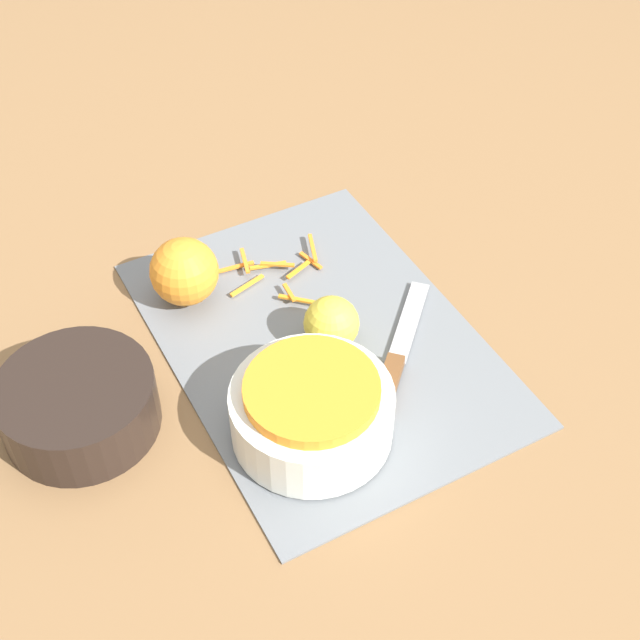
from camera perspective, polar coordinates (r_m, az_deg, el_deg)
ground_plane at (r=1.04m, az=0.00°, el=-1.38°), size 4.00×4.00×0.00m
cutting_board at (r=1.04m, az=0.00°, el=-1.27°), size 0.47×0.34×0.01m
bowl_speckled at (r=0.92m, az=-0.53°, el=-5.76°), size 0.17×0.17×0.08m
bowl_dark at (r=0.97m, az=-15.20°, el=-5.23°), size 0.17×0.17×0.06m
knife at (r=0.99m, az=4.48°, el=-3.84°), size 0.19×0.19×0.02m
orange_left at (r=1.07m, az=-8.68°, el=3.08°), size 0.08×0.08×0.08m
lemon at (r=1.01m, az=0.73°, el=-0.23°), size 0.06×0.06×0.06m
peel_pile at (r=1.11m, az=-2.61°, el=3.08°), size 0.15×0.14×0.01m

